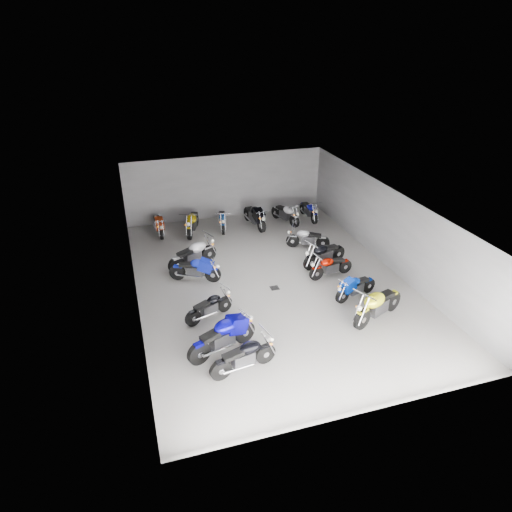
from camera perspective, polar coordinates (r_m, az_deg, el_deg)
The scene contains 22 objects.
ground at distance 17.65m, azimuth 1.80°, elevation -3.22°, with size 14.00×14.00×0.00m, color gray.
wall_back at distance 23.14m, azimuth -3.78°, elevation 8.69°, with size 10.00×0.10×3.20m, color slate.
wall_left at distance 16.14m, azimuth -15.18°, elevation -0.87°, with size 0.10×14.00×3.20m, color slate.
wall_right at distance 18.99m, azimuth 16.33°, elevation 3.34°, with size 0.10×14.00×3.20m, color slate.
ceiling at distance 16.26m, azimuth 1.96°, elevation 6.61°, with size 10.00×14.00×0.04m, color black.
drain_grate at distance 17.24m, azimuth 2.33°, elevation -4.01°, with size 0.32×0.32×0.01m, color black.
motorcycle_left_a at distance 13.24m, azimuth -1.49°, elevation -12.42°, with size 2.06×0.60×0.92m.
motorcycle_left_b at distance 13.87m, azimuth -4.14°, elevation -9.98°, with size 2.27×1.00×1.04m.
motorcycle_left_c at distance 15.44m, azimuth -5.82°, elevation -6.32°, with size 1.76×0.84×0.82m.
motorcycle_left_e at distance 17.63m, azimuth -7.56°, elevation -1.68°, with size 1.91×0.95×0.89m.
motorcycle_left_f at distance 18.65m, azimuth -7.85°, elevation 0.18°, with size 2.12×1.04×0.99m.
motorcycle_right_b at distance 15.75m, azimuth 14.96°, elevation -5.92°, with size 2.26×1.09×1.05m.
motorcycle_right_c at distance 16.83m, azimuth 12.32°, elevation -3.79°, with size 1.82×0.65×0.82m.
motorcycle_right_d at distance 18.00m, azimuth 9.29°, elevation -1.27°, with size 1.91×0.47×0.84m.
motorcycle_right_e at distance 18.79m, azimuth 8.50°, elevation 0.25°, with size 2.08×0.74×0.94m.
motorcycle_right_f at distance 20.18m, azimuth 6.43°, elevation 2.21°, with size 1.80×0.92×0.85m.
motorcycle_back_a at distance 21.91m, azimuth -12.09°, elevation 3.90°, with size 0.41×2.01×0.88m.
motorcycle_back_b at distance 21.71m, azimuth -7.95°, elevation 4.21°, with size 0.92×2.17×0.99m.
motorcycle_back_c at distance 22.01m, azimuth -4.22°, elevation 4.53°, with size 0.54×1.95×0.86m.
motorcycle_back_d at distance 22.20m, azimuth -0.15°, elevation 5.01°, with size 0.54×2.26×1.00m.
motorcycle_back_e at distance 22.69m, azimuth 3.73°, elevation 5.33°, with size 0.79×1.99×0.91m.
motorcycle_back_f at distance 23.27m, azimuth 6.64°, elevation 5.72°, with size 0.39×1.97×0.87m.
Camera 1 is at (-5.01, -14.36, 8.96)m, focal length 32.00 mm.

